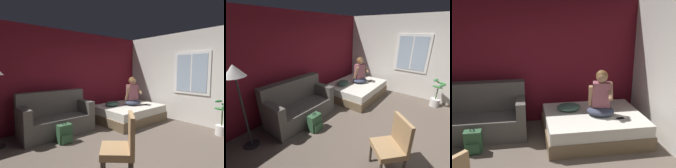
% 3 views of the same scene
% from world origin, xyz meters
% --- Properties ---
extents(ground_plane, '(40.00, 40.00, 0.00)m').
position_xyz_m(ground_plane, '(0.00, 0.00, 0.00)').
color(ground_plane, brown).
extents(wall_back_accent, '(10.19, 0.16, 2.70)m').
position_xyz_m(wall_back_accent, '(0.00, 2.80, 1.35)').
color(wall_back_accent, maroon).
rests_on(wall_back_accent, ground).
extents(wall_side_with_window, '(0.19, 6.85, 2.70)m').
position_xyz_m(wall_side_with_window, '(2.67, 0.01, 1.35)').
color(wall_side_with_window, silver).
rests_on(wall_side_with_window, ground).
extents(bed, '(1.93, 1.51, 0.48)m').
position_xyz_m(bed, '(1.40, 1.78, 0.24)').
color(bed, brown).
rests_on(bed, ground).
extents(couch, '(1.70, 0.83, 1.04)m').
position_xyz_m(couch, '(-0.75, 2.21, 0.39)').
color(couch, '#514C47').
rests_on(couch, ground).
extents(side_chair, '(0.65, 0.65, 0.98)m').
position_xyz_m(side_chair, '(-0.82, -0.23, 0.53)').
color(side_chair, '#382D23').
rests_on(side_chair, ground).
extents(person_seated, '(0.62, 0.57, 0.88)m').
position_xyz_m(person_seated, '(1.53, 1.73, 0.84)').
color(person_seated, '#383D51').
rests_on(person_seated, bed).
extents(backpack, '(0.30, 0.24, 0.46)m').
position_xyz_m(backpack, '(-0.84, 1.53, 0.19)').
color(backpack, '#2D5133').
rests_on(backpack, ground).
extents(throw_pillow, '(0.50, 0.39, 0.14)m').
position_xyz_m(throw_pillow, '(0.96, 2.04, 0.55)').
color(throw_pillow, '#385147').
rests_on(throw_pillow, bed).
extents(cell_phone, '(0.15, 0.08, 0.01)m').
position_xyz_m(cell_phone, '(1.84, 1.48, 0.48)').
color(cell_phone, black).
rests_on(cell_phone, bed).
extents(floor_lamp, '(0.36, 0.36, 1.70)m').
position_xyz_m(floor_lamp, '(-2.00, 2.20, 1.43)').
color(floor_lamp, black).
rests_on(floor_lamp, ground).
extents(potted_plant, '(0.39, 0.37, 0.85)m').
position_xyz_m(potted_plant, '(2.21, -0.55, 0.30)').
color(potted_plant, silver).
rests_on(potted_plant, ground).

